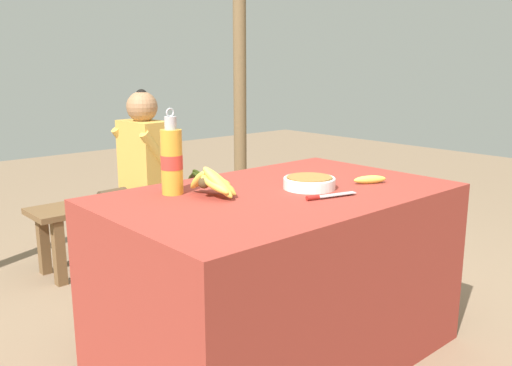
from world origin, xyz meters
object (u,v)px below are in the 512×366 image
(water_bottle, at_px, (172,160))
(banana_bunch_green, at_px, (197,176))
(serving_bowl, at_px, (309,182))
(support_post_far, at_px, (240,48))
(loose_banana_front, at_px, (370,180))
(banana_bunch_ripe, at_px, (212,181))
(seated_vendor, at_px, (139,163))
(wooden_bench, at_px, (144,204))
(knife, at_px, (324,196))

(water_bottle, relative_size, banana_bunch_green, 1.51)
(serving_bowl, relative_size, support_post_far, 0.08)
(loose_banana_front, relative_size, banana_bunch_green, 0.66)
(serving_bowl, bearing_deg, loose_banana_front, -22.78)
(loose_banana_front, relative_size, support_post_far, 0.06)
(banana_bunch_green, relative_size, support_post_far, 0.08)
(support_post_far, bearing_deg, serving_bowl, -122.61)
(loose_banana_front, bearing_deg, serving_bowl, 157.22)
(banana_bunch_ripe, bearing_deg, seated_vendor, 71.86)
(water_bottle, xyz_separation_m, support_post_far, (1.73, 1.62, 0.51))
(serving_bowl, xyz_separation_m, water_bottle, (-0.49, 0.31, 0.11))
(banana_bunch_green, xyz_separation_m, support_post_far, (0.70, 0.35, 0.91))
(seated_vendor, bearing_deg, wooden_bench, -146.57)
(loose_banana_front, bearing_deg, water_bottle, 151.17)
(water_bottle, height_order, knife, water_bottle)
(banana_bunch_ripe, height_order, water_bottle, water_bottle)
(loose_banana_front, bearing_deg, wooden_bench, 95.96)
(banana_bunch_ripe, relative_size, serving_bowl, 1.20)
(knife, bearing_deg, banana_bunch_ripe, 149.31)
(banana_bunch_ripe, height_order, serving_bowl, banana_bunch_ripe)
(wooden_bench, distance_m, seated_vendor, 0.30)
(wooden_bench, xyz_separation_m, banana_bunch_green, (0.44, -0.00, 0.13))
(banana_bunch_green, bearing_deg, wooden_bench, 179.69)
(wooden_bench, height_order, banana_bunch_green, banana_bunch_green)
(knife, relative_size, support_post_far, 0.08)
(banana_bunch_green, bearing_deg, water_bottle, -129.00)
(loose_banana_front, relative_size, wooden_bench, 0.10)
(knife, distance_m, support_post_far, 2.56)
(water_bottle, relative_size, knife, 1.54)
(banana_bunch_ripe, relative_size, loose_banana_front, 1.74)
(banana_bunch_ripe, relative_size, banana_bunch_green, 1.16)
(banana_bunch_ripe, distance_m, wooden_bench, 1.58)
(wooden_bench, bearing_deg, seated_vendor, -142.53)
(loose_banana_front, height_order, support_post_far, support_post_far)
(water_bottle, bearing_deg, wooden_bench, 65.17)
(seated_vendor, relative_size, banana_bunch_green, 4.79)
(knife, bearing_deg, loose_banana_front, 21.99)
(serving_bowl, xyz_separation_m, wooden_bench, (0.10, 1.58, -0.42))
(banana_bunch_ripe, bearing_deg, wooden_bench, 70.62)
(loose_banana_front, xyz_separation_m, support_post_far, (0.96, 2.04, 0.63))
(loose_banana_front, relative_size, knife, 0.68)
(wooden_bench, distance_m, support_post_far, 1.58)
(serving_bowl, height_order, seated_vendor, seated_vendor)
(wooden_bench, relative_size, banana_bunch_green, 6.35)
(serving_bowl, xyz_separation_m, seated_vendor, (0.05, 1.55, -0.13))
(knife, bearing_deg, seated_vendor, 99.87)
(banana_bunch_ripe, xyz_separation_m, serving_bowl, (0.40, -0.16, -0.04))
(wooden_bench, bearing_deg, loose_banana_front, -84.04)
(water_bottle, relative_size, wooden_bench, 0.24)
(serving_bowl, xyz_separation_m, loose_banana_front, (0.27, -0.11, -0.01))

